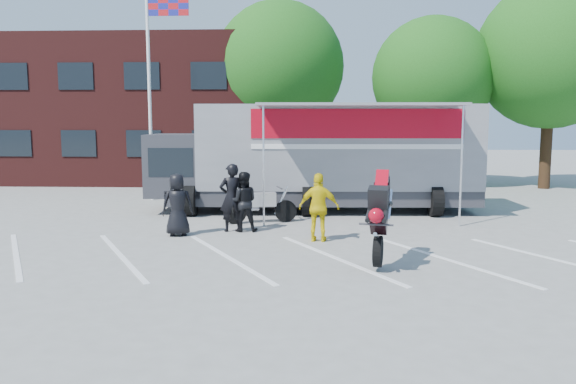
# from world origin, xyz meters

# --- Properties ---
(ground) EXTENTS (100.00, 100.00, 0.00)m
(ground) POSITION_xyz_m (0.00, 0.00, 0.00)
(ground) COLOR gray
(ground) RESTS_ON ground
(parking_bay_lines) EXTENTS (18.09, 13.33, 0.01)m
(parking_bay_lines) POSITION_xyz_m (0.00, 1.00, 0.01)
(parking_bay_lines) COLOR white
(parking_bay_lines) RESTS_ON ground
(office_building) EXTENTS (18.00, 8.00, 7.00)m
(office_building) POSITION_xyz_m (-10.00, 18.00, 3.50)
(office_building) COLOR #471817
(office_building) RESTS_ON ground
(flagpole) EXTENTS (1.61, 0.12, 8.00)m
(flagpole) POSITION_xyz_m (-6.24, 10.00, 5.05)
(flagpole) COLOR white
(flagpole) RESTS_ON ground
(tree_left) EXTENTS (6.12, 6.12, 8.64)m
(tree_left) POSITION_xyz_m (-2.00, 16.00, 5.57)
(tree_left) COLOR #382314
(tree_left) RESTS_ON ground
(tree_mid) EXTENTS (5.44, 5.44, 7.68)m
(tree_mid) POSITION_xyz_m (5.00, 15.00, 4.94)
(tree_mid) COLOR #382314
(tree_mid) RESTS_ON ground
(tree_right) EXTENTS (6.46, 6.46, 9.12)m
(tree_right) POSITION_xyz_m (10.00, 14.50, 5.88)
(tree_right) COLOR #382314
(tree_right) RESTS_ON ground
(transporter_truck) EXTENTS (11.24, 5.70, 3.52)m
(transporter_truck) POSITION_xyz_m (-0.03, 7.62, 0.00)
(transporter_truck) COLOR gray
(transporter_truck) RESTS_ON ground
(parked_motorcycle) EXTENTS (2.33, 1.32, 1.16)m
(parked_motorcycle) POSITION_xyz_m (-1.88, 5.27, 0.00)
(parked_motorcycle) COLOR silver
(parked_motorcycle) RESTS_ON ground
(stunt_bike_rider) EXTENTS (1.22, 1.94, 2.12)m
(stunt_bike_rider) POSITION_xyz_m (1.15, 0.71, 0.00)
(stunt_bike_rider) COLOR black
(stunt_bike_rider) RESTS_ON ground
(spectator_leather_a) EXTENTS (0.91, 0.70, 1.64)m
(spectator_leather_a) POSITION_xyz_m (-3.86, 3.29, 0.82)
(spectator_leather_a) COLOR black
(spectator_leather_a) RESTS_ON ground
(spectator_leather_b) EXTENTS (0.79, 0.66, 1.85)m
(spectator_leather_b) POSITION_xyz_m (-2.54, 3.95, 0.93)
(spectator_leather_b) COLOR black
(spectator_leather_b) RESTS_ON ground
(spectator_leather_c) EXTENTS (0.85, 0.70, 1.63)m
(spectator_leather_c) POSITION_xyz_m (-2.23, 3.96, 0.82)
(spectator_leather_c) COLOR black
(spectator_leather_c) RESTS_ON ground
(spectator_hivis) EXTENTS (1.05, 0.54, 1.71)m
(spectator_hivis) POSITION_xyz_m (-0.17, 2.76, 0.86)
(spectator_hivis) COLOR yellow
(spectator_hivis) RESTS_ON ground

